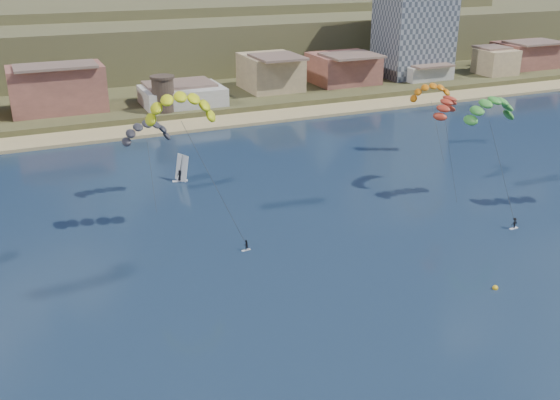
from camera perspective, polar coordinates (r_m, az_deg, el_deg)
name	(u,v)px	position (r m, az deg, el deg)	size (l,w,h in m)	color
beach	(152,129)	(152.40, -11.18, 6.16)	(2200.00, 12.00, 0.90)	tan
foothills	(134,23)	(277.15, -12.73, 14.90)	(940.00, 210.00, 18.00)	brown
apartment_tower	(415,22)	(203.18, 11.74, 15.06)	(20.00, 16.00, 32.00)	gray
watchtower	(163,93)	(159.56, -10.23, 9.20)	(5.82, 5.82, 8.60)	#47382D
kitesurfer_yellow	(180,103)	(91.97, -8.74, 8.41)	(11.84, 12.71, 22.90)	silver
kitesurfer_green	(492,106)	(109.71, 18.09, 7.82)	(9.62, 14.15, 19.79)	silver
distant_kite_dark	(146,128)	(108.84, -11.69, 6.21)	(8.86, 6.22, 15.17)	#262626
distant_kite_orange	(432,90)	(133.84, 13.22, 9.43)	(9.26, 7.34, 16.09)	#262626
distant_kite_red	(446,103)	(113.78, 14.35, 8.29)	(8.04, 7.71, 17.85)	#262626
windsurfer	(181,173)	(118.19, -8.72, 2.36)	(2.81, 3.08, 4.85)	silver
buoy	(495,288)	(86.17, 18.38, -7.34)	(0.72, 0.72, 0.72)	yellow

